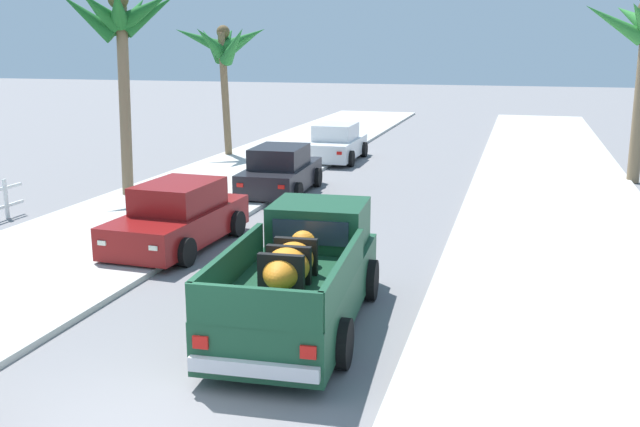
# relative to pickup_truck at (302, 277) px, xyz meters

# --- Properties ---
(sidewalk_left) EXTENTS (5.28, 60.00, 0.12)m
(sidewalk_left) POSITION_rel_pickup_truck_xyz_m (-6.36, 7.96, -0.75)
(sidewalk_left) COLOR beige
(sidewalk_left) RESTS_ON ground
(sidewalk_right) EXTENTS (5.28, 60.00, 0.12)m
(sidewalk_right) POSITION_rel_pickup_truck_xyz_m (4.56, 7.96, -0.75)
(sidewalk_right) COLOR beige
(sidewalk_right) RESTS_ON ground
(curb_left) EXTENTS (0.16, 60.00, 0.10)m
(curb_left) POSITION_rel_pickup_truck_xyz_m (-5.12, 7.96, -0.76)
(curb_left) COLOR silver
(curb_left) RESTS_ON ground
(curb_right) EXTENTS (0.16, 60.00, 0.10)m
(curb_right) POSITION_rel_pickup_truck_xyz_m (3.32, 7.96, -0.76)
(curb_right) COLOR silver
(curb_right) RESTS_ON ground
(pickup_truck) EXTENTS (2.47, 5.33, 1.80)m
(pickup_truck) POSITION_rel_pickup_truck_xyz_m (0.00, 0.00, 0.00)
(pickup_truck) COLOR #19472D
(pickup_truck) RESTS_ON ground
(car_right_near) EXTENTS (2.08, 4.28, 1.54)m
(car_right_near) POSITION_rel_pickup_truck_xyz_m (-3.86, 16.92, -0.10)
(car_right_near) COLOR silver
(car_right_near) RESTS_ON ground
(car_left_mid) EXTENTS (2.14, 4.31, 1.54)m
(car_left_mid) POSITION_rel_pickup_truck_xyz_m (-4.20, 3.63, -0.10)
(car_left_mid) COLOR maroon
(car_left_mid) RESTS_ON ground
(car_right_mid) EXTENTS (2.19, 4.33, 1.54)m
(car_right_mid) POSITION_rel_pickup_truck_xyz_m (-3.91, 10.08, -0.10)
(car_right_mid) COLOR black
(car_right_mid) RESTS_ON ground
(palm_tree_right_fore) EXTENTS (3.99, 3.65, 5.56)m
(palm_tree_right_fore) POSITION_rel_pickup_truck_xyz_m (-8.50, 16.50, 3.82)
(palm_tree_right_fore) COLOR brown
(palm_tree_right_fore) RESTS_ON ground
(palm_tree_left_mid) EXTENTS (3.47, 3.80, 6.35)m
(palm_tree_left_mid) POSITION_rel_pickup_truck_xyz_m (-8.27, 8.29, 4.45)
(palm_tree_left_mid) COLOR #846B4C
(palm_tree_left_mid) RESTS_ON ground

